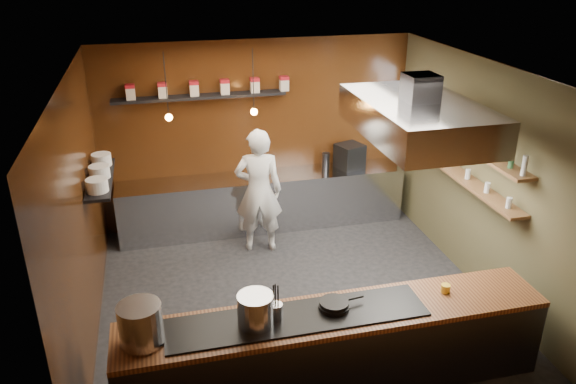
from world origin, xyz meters
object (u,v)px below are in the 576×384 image
object	(u,v)px
stockpot_small	(256,310)
chef	(259,191)
stockpot_large	(141,324)
extractor_hood	(418,118)
espresso_machine	(350,156)

from	to	relation	value
stockpot_small	chef	xyz separation A→B (m)	(0.62, 3.09, -0.15)
stockpot_large	chef	world-z (taller)	chef
extractor_hood	stockpot_small	size ratio (longest dim) A/B	5.70
extractor_hood	stockpot_large	size ratio (longest dim) A/B	4.93
stockpot_large	espresso_machine	world-z (taller)	stockpot_large
extractor_hood	espresso_machine	bearing A→B (deg)	86.23
stockpot_large	espresso_machine	bearing A→B (deg)	48.71
stockpot_large	stockpot_small	distance (m)	1.06
stockpot_large	espresso_machine	distance (m)	5.09
chef	stockpot_large	bearing A→B (deg)	71.54
espresso_machine	stockpot_large	bearing A→B (deg)	-150.55
extractor_hood	chef	xyz separation A→B (m)	(-1.50, 1.87, -1.55)
stockpot_large	chef	bearing A→B (deg)	61.36
stockpot_small	chef	bearing A→B (deg)	78.58
espresso_machine	chef	bearing A→B (deg)	-175.51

